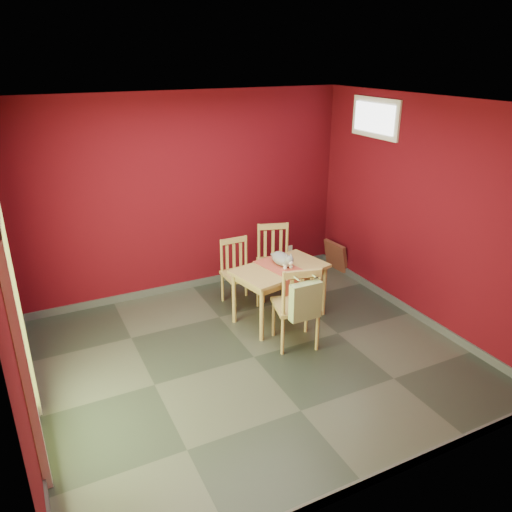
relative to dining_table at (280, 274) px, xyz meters
name	(u,v)px	position (x,y,z in m)	size (l,w,h in m)	color
ground	(254,357)	(-0.68, -0.64, -0.61)	(4.50, 4.50, 0.00)	#2D342D
room_shell	(254,353)	(-0.68, -0.64, -0.56)	(4.50, 4.50, 4.50)	#4E0810
doorway	(18,333)	(-2.90, -1.04, 0.51)	(0.06, 1.01, 2.13)	#B7D838
window	(375,118)	(1.55, 0.36, 1.74)	(0.05, 0.90, 0.50)	white
outlet_plate	(290,249)	(0.92, 1.35, -0.31)	(0.08, 0.01, 0.12)	silver
dining_table	(280,274)	(0.00, 0.00, 0.00)	(1.23, 0.87, 0.70)	#A4874D
table_runner	(285,275)	(0.00, -0.11, 0.03)	(0.46, 0.74, 0.35)	#AA4333
chair_far_left	(238,272)	(-0.28, 0.62, -0.16)	(0.42, 0.42, 0.88)	#A4874D
chair_far_right	(275,260)	(0.27, 0.64, -0.11)	(0.58, 0.58, 0.98)	#A4874D
chair_near	(297,305)	(-0.13, -0.63, -0.10)	(0.57, 0.57, 1.01)	#A4874D
tote_bag	(305,301)	(-0.17, -0.85, 0.06)	(0.35, 0.20, 0.49)	#8CA066
cat	(282,256)	(0.06, 0.08, 0.19)	(0.22, 0.41, 0.21)	slate
picture_frame	(336,256)	(1.51, 0.95, -0.39)	(0.19, 0.46, 0.45)	brown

